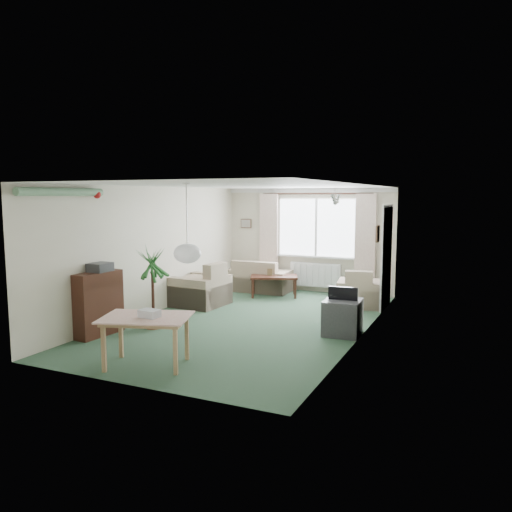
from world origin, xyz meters
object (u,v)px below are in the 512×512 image
at_px(houseplant, 153,288).
at_px(pet_bed, 356,304).
at_px(armchair_corner, 359,288).
at_px(dining_table, 147,342).
at_px(coffee_table, 274,286).
at_px(bookshelf, 99,304).
at_px(sofa, 259,276).
at_px(armchair_left, 200,284).
at_px(tv_cube, 343,317).

xyz_separation_m(houseplant, pet_bed, (2.74, 3.05, -0.63)).
distance_m(armchair_corner, dining_table, 5.02).
xyz_separation_m(armchair_corner, dining_table, (-1.73, -4.71, -0.06)).
distance_m(coffee_table, pet_bed, 1.93).
bearing_deg(bookshelf, pet_bed, 53.55).
xyz_separation_m(houseplant, dining_table, (1.06, -1.60, -0.37)).
xyz_separation_m(coffee_table, dining_table, (0.22, -4.92, 0.09)).
xyz_separation_m(sofa, houseplant, (-0.28, -3.75, 0.32)).
bearing_deg(armchair_left, armchair_corner, 116.88).
xyz_separation_m(armchair_left, pet_bed, (2.93, 1.20, -0.39)).
distance_m(armchair_corner, coffee_table, 1.97).
distance_m(bookshelf, houseplant, 0.91).
relative_size(coffee_table, pet_bed, 1.77).
bearing_deg(houseplant, armchair_corner, 48.19).
bearing_deg(houseplant, coffee_table, 75.92).
bearing_deg(tv_cube, dining_table, -131.11).
bearing_deg(tv_cube, pet_bed, 93.94).
bearing_deg(armchair_corner, sofa, -24.09).
relative_size(houseplant, tv_cube, 2.21).
bearing_deg(dining_table, armchair_corner, 69.82).
relative_size(armchair_left, bookshelf, 0.97).
height_order(armchair_corner, coffee_table, armchair_corner).
distance_m(armchair_left, dining_table, 3.67).
distance_m(coffee_table, houseplant, 3.46).
bearing_deg(coffee_table, sofa, 142.10).
bearing_deg(armchair_left, sofa, 170.15).
bearing_deg(tv_cube, armchair_corner, 92.47).
distance_m(bookshelf, dining_table, 1.82).
relative_size(armchair_corner, armchair_left, 0.86).
relative_size(armchair_left, dining_table, 0.96).
height_order(sofa, pet_bed, sofa).
xyz_separation_m(dining_table, pet_bed, (1.68, 4.65, -0.26)).
distance_m(sofa, houseplant, 3.78).
distance_m(sofa, pet_bed, 2.58).
bearing_deg(bookshelf, armchair_left, 86.90).
relative_size(coffee_table, dining_table, 1.00).
height_order(armchair_left, tv_cube, armchair_left).
bearing_deg(armchair_left, pet_bed, 116.16).
relative_size(armchair_left, coffee_table, 0.96).
distance_m(tv_cube, pet_bed, 2.15).
bearing_deg(armchair_corner, bookshelf, 39.37).
distance_m(houseplant, dining_table, 1.95).
xyz_separation_m(coffee_table, houseplant, (-0.83, -3.32, 0.46)).
xyz_separation_m(armchair_corner, tv_cube, (0.23, -2.18, -0.10)).
xyz_separation_m(armchair_corner, bookshelf, (-3.32, -3.84, 0.13)).
xyz_separation_m(dining_table, tv_cube, (1.96, 2.53, -0.04)).
distance_m(houseplant, tv_cube, 3.18).
height_order(armchair_left, bookshelf, bookshelf).
bearing_deg(coffee_table, pet_bed, -8.03).
height_order(sofa, dining_table, sofa).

